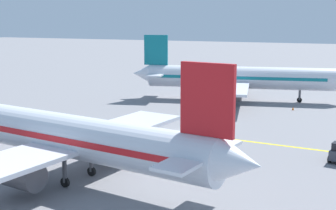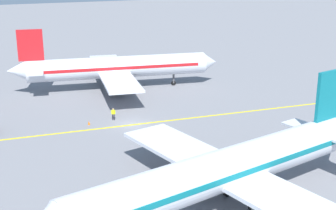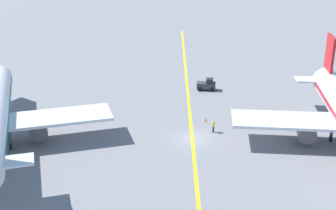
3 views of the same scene
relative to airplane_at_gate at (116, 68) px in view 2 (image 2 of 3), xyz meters
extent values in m
plane|color=slate|center=(18.38, -4.16, -3.71)|extent=(400.00, 400.00, 0.00)
cube|color=yellow|center=(18.38, -4.16, -3.71)|extent=(11.76, 119.50, 0.01)
cylinder|color=silver|center=(0.08, 0.43, 0.09)|extent=(8.99, 30.16, 3.60)
cone|color=silver|center=(3.02, 16.36, 0.09)|extent=(3.80, 2.98, 3.42)
cone|color=silver|center=(-2.91, -15.79, 0.39)|extent=(3.55, 3.51, 3.06)
cube|color=red|center=(0.08, 0.43, 0.24)|extent=(8.48, 27.21, 0.50)
cube|color=silver|center=(-0.10, -0.55, -0.63)|extent=(28.48, 10.20, 0.36)
cylinder|color=#4C4C51|center=(-5.02, 0.36, -1.88)|extent=(2.74, 3.55, 2.20)
cylinder|color=#4C4C51|center=(4.82, -1.46, -1.88)|extent=(2.74, 3.55, 2.20)
cube|color=red|center=(-2.46, -13.33, 4.39)|extent=(1.08, 4.00, 5.00)
cube|color=silver|center=(-2.37, -12.84, 0.49)|extent=(9.29, 3.99, 0.24)
cylinder|color=#4C4C51|center=(1.82, 9.87, -2.31)|extent=(0.36, 0.36, 2.00)
cylinder|color=black|center=(1.82, 9.87, -3.31)|extent=(0.42, 0.84, 0.80)
cylinder|color=#4C4C51|center=(-1.86, -1.24, -2.31)|extent=(0.36, 0.36, 2.00)
cylinder|color=black|center=(-1.86, -1.24, -3.31)|extent=(0.42, 0.84, 0.80)
cylinder|color=#4C4C51|center=(1.29, -1.82, -2.31)|extent=(0.36, 0.36, 2.00)
cylinder|color=black|center=(1.29, -1.82, -3.31)|extent=(0.42, 0.84, 0.80)
cylinder|color=silver|center=(42.56, -5.03, 0.09)|extent=(9.15, 30.14, 3.60)
cube|color=#0F727F|center=(42.56, -5.03, 0.24)|extent=(8.63, 27.20, 0.50)
cube|color=silver|center=(42.37, -4.05, -0.63)|extent=(28.48, 10.35, 0.36)
cylinder|color=#4C4C51|center=(37.46, -4.98, -1.88)|extent=(2.76, 3.56, 2.20)
cube|color=#0F727F|center=(39.94, 8.72, 4.39)|extent=(1.10, 4.00, 5.00)
cube|color=silver|center=(40.03, 8.23, 0.49)|extent=(9.29, 4.04, 0.24)
cylinder|color=#4C4C51|center=(43.76, -2.77, -2.31)|extent=(0.36, 0.36, 2.00)
cylinder|color=black|center=(43.76, -2.77, -3.31)|extent=(0.42, 0.84, 0.80)
cylinder|color=#4C4C51|center=(40.61, -3.36, -2.31)|extent=(0.36, 0.36, 2.00)
cylinder|color=black|center=(40.61, -3.36, -3.31)|extent=(0.42, 0.84, 0.80)
cylinder|color=#23232D|center=(15.35, -5.90, -3.28)|extent=(0.16, 0.16, 0.85)
cylinder|color=#23232D|center=(15.46, -5.73, -3.28)|extent=(0.16, 0.16, 0.85)
cube|color=#CCD819|center=(15.40, -5.81, -2.56)|extent=(0.38, 0.42, 0.60)
cylinder|color=#CCD819|center=(15.28, -6.02, -2.56)|extent=(0.10, 0.10, 0.55)
cylinder|color=#CCD819|center=(15.53, -5.61, -2.56)|extent=(0.10, 0.10, 0.55)
sphere|color=tan|center=(15.40, -5.81, -2.14)|extent=(0.22, 0.22, 0.22)
cone|color=orange|center=(15.88, -9.40, -3.43)|extent=(0.32, 0.32, 0.55)
cone|color=orange|center=(37.54, -14.32, -3.43)|extent=(0.32, 0.32, 0.55)
camera|label=1|loc=(-32.17, -22.42, 9.91)|focal=50.00mm
camera|label=2|loc=(73.46, -24.77, 16.97)|focal=50.00mm
camera|label=3|loc=(26.18, 48.59, 22.39)|focal=50.00mm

